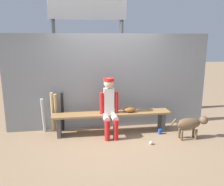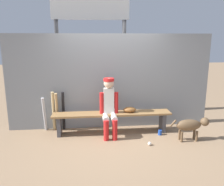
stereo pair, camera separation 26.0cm
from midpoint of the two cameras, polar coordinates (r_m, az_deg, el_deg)
The scene contains 14 objects.
ground_plane at distance 5.38m, azimuth 1.41°, elevation -9.67°, with size 30.00×30.00×0.00m, color #937556.
chainlink_fence at distance 5.44m, azimuth 0.95°, elevation 2.68°, with size 4.72×0.03×2.19m, color gray.
dugout_bench at distance 5.24m, azimuth 1.43°, elevation -5.90°, with size 2.62×0.36×0.48m.
player_seated at distance 5.04m, azimuth 0.82°, elevation -3.01°, with size 0.41×0.55×1.26m.
baseball_glove at distance 5.25m, azimuth 5.72°, elevation -4.06°, with size 0.28×0.20×0.12m, color brown.
bat_aluminum_black at distance 5.49m, azimuth -10.42°, elevation -4.34°, with size 0.06×0.06×0.91m, color black.
bat_wood_tan at distance 5.48m, azimuth -11.90°, elevation -4.50°, with size 0.06×0.06×0.90m, color tan.
bat_wood_natural at distance 5.49m, azimuth -12.73°, elevation -4.35°, with size 0.06×0.06×0.92m, color tan.
bat_aluminum_silver at distance 5.49m, azimuth -14.80°, elevation -5.05°, with size 0.06×0.06×0.82m, color #B7B7BC.
baseball at distance 4.86m, azimuth 10.67°, elevation -12.02°, with size 0.07×0.07×0.07m, color white.
cup_on_ground at distance 5.38m, azimuth 12.96°, elevation -9.36°, with size 0.08×0.08×0.11m, color #1E47AD.
cup_on_bench at distance 5.19m, azimuth 1.94°, elevation -4.27°, with size 0.08×0.08×0.11m, color silver.
scoreboard at distance 6.23m, azimuth -3.47°, elevation 18.27°, with size 2.24×0.27×3.76m.
dog at distance 5.19m, azimuth 20.13°, elevation -7.36°, with size 0.84×0.20×0.49m.
Camera 2 is at (-0.50, -4.93, 2.08)m, focal length 37.61 mm.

